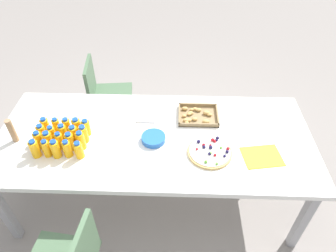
{
  "coord_description": "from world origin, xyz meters",
  "views": [
    {
      "loc": [
        0.16,
        -1.6,
        2.29
      ],
      "look_at": [
        0.1,
        0.09,
        0.76
      ],
      "focal_mm": 32.46,
      "sensor_mm": 36.0,
      "label": 1
    }
  ],
  "objects_px": {
    "party_table": "(154,141)",
    "cardboard_tube": "(12,131)",
    "juice_bottle_7": "(60,141)",
    "juice_bottle_14": "(84,134)",
    "juice_bottle_4": "(79,150)",
    "fruit_pizza": "(210,152)",
    "juice_bottle_8": "(70,142)",
    "juice_bottle_9": "(81,140)",
    "juice_bottle_2": "(55,149)",
    "juice_bottle_0": "(35,149)",
    "napkin_stack": "(147,116)",
    "juice_bottle_6": "(48,141)",
    "chair_far_left": "(104,92)",
    "juice_bottle_18": "(77,127)",
    "juice_bottle_1": "(46,149)",
    "juice_bottle_3": "(67,149)",
    "juice_bottle_12": "(63,133)",
    "juice_bottle_10": "(42,133)",
    "juice_bottle_13": "(74,134)",
    "juice_bottle_17": "(67,126)",
    "snack_tray": "(197,115)",
    "juice_bottle_5": "(39,140)",
    "juice_bottle_16": "(57,126)",
    "juice_bottle_11": "(52,134)",
    "plate_stack": "(154,138)",
    "juice_bottle_19": "(86,128)",
    "juice_bottle_15": "(45,126)",
    "paper_folder": "(262,156)"
  },
  "relations": [
    {
      "from": "juice_bottle_3",
      "to": "cardboard_tube",
      "type": "xyz_separation_m",
      "value": [
        -0.42,
        0.13,
        0.03
      ]
    },
    {
      "from": "juice_bottle_8",
      "to": "juice_bottle_9",
      "type": "relative_size",
      "value": 0.98
    },
    {
      "from": "chair_far_left",
      "to": "juice_bottle_17",
      "type": "bearing_deg",
      "value": -10.91
    },
    {
      "from": "juice_bottle_5",
      "to": "juice_bottle_13",
      "type": "distance_m",
      "value": 0.24
    },
    {
      "from": "juice_bottle_17",
      "to": "napkin_stack",
      "type": "distance_m",
      "value": 0.6
    },
    {
      "from": "juice_bottle_6",
      "to": "juice_bottle_13",
      "type": "distance_m",
      "value": 0.17
    },
    {
      "from": "chair_far_left",
      "to": "plate_stack",
      "type": "xyz_separation_m",
      "value": [
        0.57,
        -0.9,
        0.26
      ]
    },
    {
      "from": "juice_bottle_4",
      "to": "fruit_pizza",
      "type": "distance_m",
      "value": 0.89
    },
    {
      "from": "juice_bottle_7",
      "to": "juice_bottle_14",
      "type": "height_order",
      "value": "juice_bottle_14"
    },
    {
      "from": "juice_bottle_7",
      "to": "juice_bottle_12",
      "type": "bearing_deg",
      "value": 86.98
    },
    {
      "from": "juice_bottle_6",
      "to": "juice_bottle_12",
      "type": "distance_m",
      "value": 0.11
    },
    {
      "from": "juice_bottle_3",
      "to": "juice_bottle_14",
      "type": "bearing_deg",
      "value": 61.32
    },
    {
      "from": "juice_bottle_9",
      "to": "juice_bottle_8",
      "type": "bearing_deg",
      "value": -170.76
    },
    {
      "from": "juice_bottle_18",
      "to": "juice_bottle_16",
      "type": "bearing_deg",
      "value": 178.83
    },
    {
      "from": "party_table",
      "to": "cardboard_tube",
      "type": "relative_size",
      "value": 12.25
    },
    {
      "from": "juice_bottle_3",
      "to": "snack_tray",
      "type": "bearing_deg",
      "value": 25.99
    },
    {
      "from": "fruit_pizza",
      "to": "napkin_stack",
      "type": "relative_size",
      "value": 2.05
    },
    {
      "from": "juice_bottle_16",
      "to": "juice_bottle_1",
      "type": "bearing_deg",
      "value": -89.87
    },
    {
      "from": "juice_bottle_1",
      "to": "juice_bottle_9",
      "type": "distance_m",
      "value": 0.23
    },
    {
      "from": "juice_bottle_6",
      "to": "snack_tray",
      "type": "xyz_separation_m",
      "value": [
        1.05,
        0.37,
        -0.06
      ]
    },
    {
      "from": "juice_bottle_0",
      "to": "napkin_stack",
      "type": "height_order",
      "value": "juice_bottle_0"
    },
    {
      "from": "chair_far_left",
      "to": "snack_tray",
      "type": "height_order",
      "value": "chair_far_left"
    },
    {
      "from": "juice_bottle_2",
      "to": "juice_bottle_18",
      "type": "distance_m",
      "value": 0.25
    },
    {
      "from": "juice_bottle_3",
      "to": "plate_stack",
      "type": "relative_size",
      "value": 0.78
    },
    {
      "from": "juice_bottle_0",
      "to": "juice_bottle_6",
      "type": "distance_m",
      "value": 0.1
    },
    {
      "from": "juice_bottle_4",
      "to": "juice_bottle_10",
      "type": "relative_size",
      "value": 0.96
    },
    {
      "from": "juice_bottle_13",
      "to": "juice_bottle_18",
      "type": "bearing_deg",
      "value": 87.91
    },
    {
      "from": "juice_bottle_15",
      "to": "juice_bottle_19",
      "type": "relative_size",
      "value": 1.05
    },
    {
      "from": "juice_bottle_8",
      "to": "juice_bottle_19",
      "type": "relative_size",
      "value": 1.1
    },
    {
      "from": "cardboard_tube",
      "to": "juice_bottle_2",
      "type": "bearing_deg",
      "value": -22.09
    },
    {
      "from": "juice_bottle_19",
      "to": "juice_bottle_8",
      "type": "bearing_deg",
      "value": -116.13
    },
    {
      "from": "napkin_stack",
      "to": "juice_bottle_7",
      "type": "bearing_deg",
      "value": -148.03
    },
    {
      "from": "juice_bottle_1",
      "to": "juice_bottle_3",
      "type": "bearing_deg",
      "value": 1.76
    },
    {
      "from": "juice_bottle_6",
      "to": "cardboard_tube",
      "type": "bearing_deg",
      "value": 166.9
    },
    {
      "from": "juice_bottle_0",
      "to": "juice_bottle_11",
      "type": "bearing_deg",
      "value": 65.93
    },
    {
      "from": "juice_bottle_12",
      "to": "fruit_pizza",
      "type": "height_order",
      "value": "juice_bottle_12"
    },
    {
      "from": "juice_bottle_16",
      "to": "fruit_pizza",
      "type": "distance_m",
      "value": 1.12
    },
    {
      "from": "party_table",
      "to": "juice_bottle_7",
      "type": "xyz_separation_m",
      "value": [
        -0.64,
        -0.14,
        0.12
      ]
    },
    {
      "from": "juice_bottle_18",
      "to": "juice_bottle_6",
      "type": "bearing_deg",
      "value": -136.31
    },
    {
      "from": "juice_bottle_14",
      "to": "plate_stack",
      "type": "xyz_separation_m",
      "value": [
        0.5,
        0.02,
        -0.05
      ]
    },
    {
      "from": "juice_bottle_4",
      "to": "juice_bottle_8",
      "type": "height_order",
      "value": "juice_bottle_8"
    },
    {
      "from": "juice_bottle_3",
      "to": "fruit_pizza",
      "type": "relative_size",
      "value": 0.44
    },
    {
      "from": "juice_bottle_10",
      "to": "juice_bottle_0",
      "type": "bearing_deg",
      "value": -87.96
    },
    {
      "from": "chair_far_left",
      "to": "juice_bottle_2",
      "type": "distance_m",
      "value": 1.12
    },
    {
      "from": "juice_bottle_4",
      "to": "juice_bottle_6",
      "type": "height_order",
      "value": "juice_bottle_6"
    },
    {
      "from": "juice_bottle_4",
      "to": "juice_bottle_9",
      "type": "distance_m",
      "value": 0.09
    },
    {
      "from": "juice_bottle_5",
      "to": "plate_stack",
      "type": "height_order",
      "value": "juice_bottle_5"
    },
    {
      "from": "juice_bottle_10",
      "to": "juice_bottle_4",
      "type": "bearing_deg",
      "value": -26.82
    },
    {
      "from": "juice_bottle_1",
      "to": "juice_bottle_13",
      "type": "xyz_separation_m",
      "value": [
        0.15,
        0.15,
        -0.0
      ]
    },
    {
      "from": "juice_bottle_18",
      "to": "paper_folder",
      "type": "xyz_separation_m",
      "value": [
        1.32,
        -0.19,
        -0.06
      ]
    }
  ]
}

